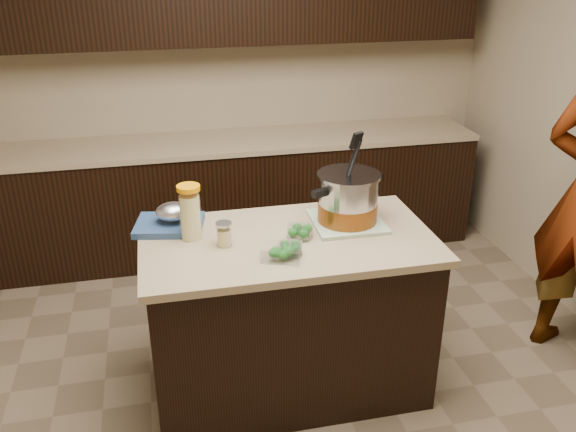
# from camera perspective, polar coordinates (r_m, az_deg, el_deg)

# --- Properties ---
(ground_plane) EXTENTS (4.00, 4.00, 0.00)m
(ground_plane) POSITION_cam_1_polar(r_m,az_deg,el_deg) (3.52, 0.00, -15.28)
(ground_plane) COLOR brown
(ground_plane) RESTS_ON ground
(room_shell) EXTENTS (4.04, 4.04, 2.72)m
(room_shell) POSITION_cam_1_polar(r_m,az_deg,el_deg) (2.76, 0.00, 13.23)
(room_shell) COLOR tan
(room_shell) RESTS_ON ground
(back_cabinets) EXTENTS (3.60, 0.63, 2.33)m
(back_cabinets) POSITION_cam_1_polar(r_m,az_deg,el_deg) (4.62, -4.75, 7.84)
(back_cabinets) COLOR black
(back_cabinets) RESTS_ON ground
(island) EXTENTS (1.46, 0.81, 0.90)m
(island) POSITION_cam_1_polar(r_m,az_deg,el_deg) (3.25, 0.00, -9.14)
(island) COLOR black
(island) RESTS_ON ground
(dish_towel) EXTENTS (0.37, 0.37, 0.02)m
(dish_towel) POSITION_cam_1_polar(r_m,az_deg,el_deg) (3.20, 5.53, -0.52)
(dish_towel) COLOR #63875B
(dish_towel) RESTS_ON island
(stock_pot) EXTENTS (0.43, 0.43, 0.46)m
(stock_pot) POSITION_cam_1_polar(r_m,az_deg,el_deg) (3.15, 5.62, 1.43)
(stock_pot) COLOR #B7B7BC
(stock_pot) RESTS_ON dish_towel
(lemonade_pitcher) EXTENTS (0.14, 0.14, 0.28)m
(lemonade_pitcher) POSITION_cam_1_polar(r_m,az_deg,el_deg) (3.01, -9.14, 0.15)
(lemonade_pitcher) COLOR #D0C27F
(lemonade_pitcher) RESTS_ON island
(mason_jar) EXTENTS (0.09, 0.09, 0.13)m
(mason_jar) POSITION_cam_1_polar(r_m,az_deg,el_deg) (2.95, -6.00, -1.75)
(mason_jar) COLOR #D0C27F
(mason_jar) RESTS_ON island
(broccoli_tub_left) EXTENTS (0.15, 0.15, 0.06)m
(broccoli_tub_left) POSITION_cam_1_polar(r_m,az_deg,el_deg) (3.02, 1.15, -1.54)
(broccoli_tub_left) COLOR silver
(broccoli_tub_left) RESTS_ON island
(broccoli_tub_right) EXTENTS (0.14, 0.14, 0.05)m
(broccoli_tub_right) POSITION_cam_1_polar(r_m,az_deg,el_deg) (2.87, 0.21, -3.13)
(broccoli_tub_right) COLOR silver
(broccoli_tub_right) RESTS_ON island
(broccoli_tub_rect) EXTENTS (0.21, 0.18, 0.07)m
(broccoli_tub_rect) POSITION_cam_1_polar(r_m,az_deg,el_deg) (2.83, -0.60, -3.47)
(broccoli_tub_rect) COLOR silver
(broccoli_tub_rect) RESTS_ON island
(blue_tray) EXTENTS (0.38, 0.33, 0.13)m
(blue_tray) POSITION_cam_1_polar(r_m,az_deg,el_deg) (3.17, -10.90, -0.37)
(blue_tray) COLOR navy
(blue_tray) RESTS_ON island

